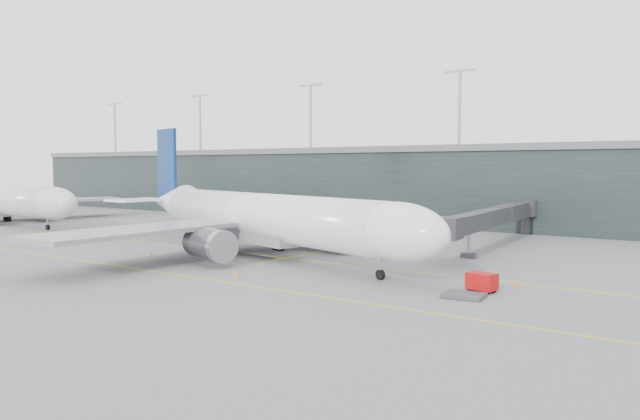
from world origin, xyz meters
The scene contains 17 objects.
ground centered at (0.00, 0.00, 0.00)m, with size 320.00×320.00×0.00m, color #57575C.
taxiline_a centered at (0.00, -4.00, 0.01)m, with size 160.00×0.25×0.02m, color gold.
taxiline_b centered at (0.00, -20.00, 0.01)m, with size 160.00×0.25×0.02m, color gold.
taxiline_lead_main centered at (5.00, 20.00, 0.01)m, with size 0.25×60.00×0.02m, color gold.
taxiline_lead_adj centered at (-75.00, 20.00, 0.01)m, with size 0.25×60.00×0.02m, color gold.
terminal centered at (0.00, 58.00, 7.62)m, with size 240.00×36.00×29.00m.
main_aircraft centered at (1.51, -4.40, 4.84)m, with size 60.55×55.68×17.25m.
jet_bridge centered at (22.58, 22.20, 4.24)m, with size 6.28×42.55×5.66m.
gse_cart centered at (32.32, -9.95, 0.96)m, with size 2.78×2.04×1.72m.
baggage_dolly centered at (32.00, -13.22, 0.20)m, with size 3.39×2.71×0.34m, color #3D3D42.
uld_a centered at (-6.31, 10.11, 1.04)m, with size 2.45×2.10×1.99m.
uld_b centered at (-3.60, 12.27, 0.84)m, with size 1.93×1.64×1.59m.
uld_c centered at (-0.98, 9.41, 0.88)m, with size 2.18×1.92×1.68m.
cone_nose centered at (33.99, -5.26, 0.32)m, with size 0.40×0.40×0.64m, color #FC5E0E.
cone_wing_stbd centered at (9.45, -17.70, 0.37)m, with size 0.47×0.47×0.74m, color orange.
cone_wing_port centered at (10.26, 10.03, 0.34)m, with size 0.42×0.42×0.67m, color orange.
cone_tail centered at (-10.56, -12.33, 0.31)m, with size 0.39×0.39×0.63m, color orange.
Camera 1 is at (52.93, -63.45, 11.28)m, focal length 35.00 mm.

